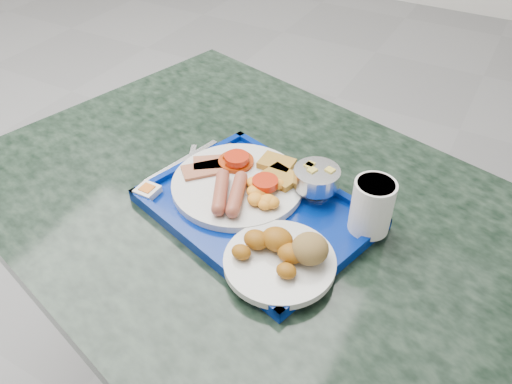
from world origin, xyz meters
TOP-DOWN VIEW (x-y plane):
  - floor at (0.00, 0.00)m, footprint 6.00×6.00m
  - table at (1.15, -0.41)m, footprint 1.37×1.09m
  - tray at (1.14, -0.43)m, footprint 0.46×0.39m
  - main_plate at (1.08, -0.39)m, footprint 0.25×0.25m
  - bread_plate at (1.24, -0.52)m, footprint 0.18×0.18m
  - fruit_bowl at (1.21, -0.34)m, footprint 0.09×0.09m
  - juice_cup at (1.33, -0.37)m, footprint 0.07×0.07m
  - spoon at (0.98, -0.32)m, footprint 0.10×0.18m
  - knife at (0.93, -0.38)m, footprint 0.06×0.19m
  - jam_packet at (0.94, -0.49)m, footprint 0.04×0.04m

SIDE VIEW (x-z plane):
  - floor at x=0.00m, z-range 0.00..0.00m
  - table at x=1.15m, z-range 0.18..0.94m
  - tray at x=1.14m, z-range 0.75..0.77m
  - knife at x=0.93m, z-range 0.77..0.77m
  - spoon at x=0.98m, z-range 0.77..0.78m
  - jam_packet at x=0.94m, z-range 0.77..0.78m
  - main_plate at x=1.08m, z-range 0.76..0.80m
  - bread_plate at x=1.24m, z-range 0.76..0.82m
  - fruit_bowl at x=1.21m, z-range 0.78..0.84m
  - juice_cup at x=1.33m, z-range 0.77..0.87m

